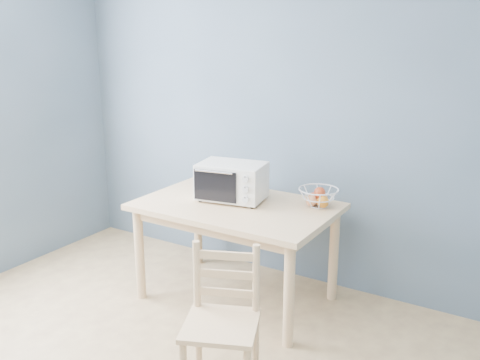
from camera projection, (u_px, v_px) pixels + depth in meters
The scene contains 5 objects.
room at pixel (52, 189), 2.31m from camera, with size 4.01×4.51×2.61m.
dining_table at pixel (236, 217), 3.89m from camera, with size 1.40×0.90×0.75m.
toaster_oven at pixel (229, 181), 3.91m from camera, with size 0.53×0.42×0.28m.
fruit_basket at pixel (318, 197), 3.78m from camera, with size 0.36×0.36×0.14m.
dining_chair at pixel (222, 325), 2.91m from camera, with size 0.51×0.51×0.84m.
Camera 1 is at (1.85, -1.46, 1.96)m, focal length 40.00 mm.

